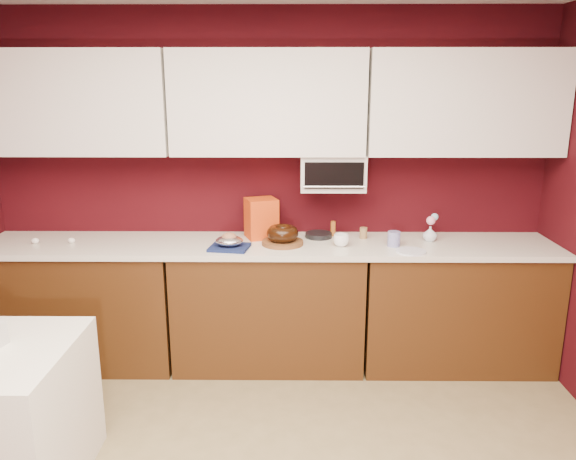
# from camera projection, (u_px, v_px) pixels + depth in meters

# --- Properties ---
(wall_back) EXTENTS (4.00, 0.02, 2.50)m
(wall_back) POSITION_uv_depth(u_px,v_px,m) (270.00, 186.00, 4.12)
(wall_back) COLOR #37070C
(wall_back) RESTS_ON floor
(base_cabinet_left) EXTENTS (1.31, 0.58, 0.86)m
(base_cabinet_left) POSITION_uv_depth(u_px,v_px,m) (84.00, 305.00, 4.04)
(base_cabinet_left) COLOR #45250D
(base_cabinet_left) RESTS_ON floor
(base_cabinet_center) EXTENTS (1.31, 0.58, 0.86)m
(base_cabinet_center) POSITION_uv_depth(u_px,v_px,m) (269.00, 306.00, 4.03)
(base_cabinet_center) COLOR #45250D
(base_cabinet_center) RESTS_ON floor
(base_cabinet_right) EXTENTS (1.31, 0.58, 0.86)m
(base_cabinet_right) POSITION_uv_depth(u_px,v_px,m) (455.00, 307.00, 4.02)
(base_cabinet_right) COLOR #45250D
(base_cabinet_right) RESTS_ON floor
(countertop) EXTENTS (4.00, 0.62, 0.04)m
(countertop) POSITION_uv_depth(u_px,v_px,m) (268.00, 246.00, 3.91)
(countertop) COLOR silver
(countertop) RESTS_ON base_cabinet_center
(upper_cabinet_left) EXTENTS (1.31, 0.33, 0.70)m
(upper_cabinet_left) POSITION_uv_depth(u_px,v_px,m) (73.00, 103.00, 3.82)
(upper_cabinet_left) COLOR white
(upper_cabinet_left) RESTS_ON wall_back
(upper_cabinet_center) EXTENTS (1.31, 0.33, 0.70)m
(upper_cabinet_center) POSITION_uv_depth(u_px,v_px,m) (268.00, 103.00, 3.81)
(upper_cabinet_center) COLOR white
(upper_cabinet_center) RESTS_ON wall_back
(upper_cabinet_right) EXTENTS (1.31, 0.33, 0.70)m
(upper_cabinet_right) POSITION_uv_depth(u_px,v_px,m) (464.00, 103.00, 3.80)
(upper_cabinet_right) COLOR white
(upper_cabinet_right) RESTS_ON wall_back
(toaster_oven) EXTENTS (0.45, 0.30, 0.25)m
(toaster_oven) POSITION_uv_depth(u_px,v_px,m) (333.00, 172.00, 3.94)
(toaster_oven) COLOR white
(toaster_oven) RESTS_ON upper_cabinet_center
(toaster_oven_door) EXTENTS (0.40, 0.02, 0.18)m
(toaster_oven_door) POSITION_uv_depth(u_px,v_px,m) (334.00, 175.00, 3.79)
(toaster_oven_door) COLOR black
(toaster_oven_door) RESTS_ON toaster_oven
(toaster_oven_handle) EXTENTS (0.42, 0.02, 0.02)m
(toaster_oven_handle) POSITION_uv_depth(u_px,v_px,m) (334.00, 187.00, 3.79)
(toaster_oven_handle) COLOR silver
(toaster_oven_handle) RESTS_ON toaster_oven
(cake_base) EXTENTS (0.33, 0.33, 0.03)m
(cake_base) POSITION_uv_depth(u_px,v_px,m) (283.00, 243.00, 3.87)
(cake_base) COLOR brown
(cake_base) RESTS_ON countertop
(bundt_cake) EXTENTS (0.28, 0.28, 0.09)m
(bundt_cake) POSITION_uv_depth(u_px,v_px,m) (283.00, 233.00, 3.85)
(bundt_cake) COLOR black
(bundt_cake) RESTS_ON cake_base
(navy_towel) EXTENTS (0.28, 0.25, 0.02)m
(navy_towel) POSITION_uv_depth(u_px,v_px,m) (229.00, 247.00, 3.77)
(navy_towel) COLOR #141F4C
(navy_towel) RESTS_ON countertop
(foil_ham_nest) EXTENTS (0.22, 0.19, 0.07)m
(foil_ham_nest) POSITION_uv_depth(u_px,v_px,m) (229.00, 241.00, 3.76)
(foil_ham_nest) COLOR silver
(foil_ham_nest) RESTS_ON navy_towel
(roasted_ham) EXTENTS (0.13, 0.12, 0.06)m
(roasted_ham) POSITION_uv_depth(u_px,v_px,m) (229.00, 237.00, 3.75)
(roasted_ham) COLOR #A66C4B
(roasted_ham) RESTS_ON foil_ham_nest
(pandoro_box) EXTENTS (0.26, 0.25, 0.28)m
(pandoro_box) POSITION_uv_depth(u_px,v_px,m) (261.00, 218.00, 4.02)
(pandoro_box) COLOR #B61E0C
(pandoro_box) RESTS_ON countertop
(dark_pan) EXTENTS (0.22, 0.22, 0.03)m
(dark_pan) POSITION_uv_depth(u_px,v_px,m) (319.00, 235.00, 4.05)
(dark_pan) COLOR black
(dark_pan) RESTS_ON countertop
(coffee_mug) EXTENTS (0.13, 0.13, 0.10)m
(coffee_mug) POSITION_uv_depth(u_px,v_px,m) (341.00, 239.00, 3.82)
(coffee_mug) COLOR white
(coffee_mug) RESTS_ON countertop
(blue_jar) EXTENTS (0.11, 0.11, 0.10)m
(blue_jar) POSITION_uv_depth(u_px,v_px,m) (394.00, 239.00, 3.82)
(blue_jar) COLOR navy
(blue_jar) RESTS_ON countertop
(flower_vase) EXTENTS (0.09, 0.09, 0.12)m
(flower_vase) POSITION_uv_depth(u_px,v_px,m) (430.00, 233.00, 3.95)
(flower_vase) COLOR silver
(flower_vase) RESTS_ON countertop
(flower_pink) EXTENTS (0.06, 0.06, 0.06)m
(flower_pink) POSITION_uv_depth(u_px,v_px,m) (431.00, 221.00, 3.92)
(flower_pink) COLOR pink
(flower_pink) RESTS_ON flower_vase
(flower_blue) EXTENTS (0.05, 0.05, 0.05)m
(flower_blue) POSITION_uv_depth(u_px,v_px,m) (435.00, 217.00, 3.94)
(flower_blue) COLOR #90C5E6
(flower_blue) RESTS_ON flower_vase
(china_plate) EXTENTS (0.23, 0.23, 0.01)m
(china_plate) POSITION_uv_depth(u_px,v_px,m) (411.00, 251.00, 3.69)
(china_plate) COLOR white
(china_plate) RESTS_ON countertop
(amber_bottle) EXTENTS (0.04, 0.04, 0.11)m
(amber_bottle) POSITION_uv_depth(u_px,v_px,m) (333.00, 229.00, 4.08)
(amber_bottle) COLOR #944F1B
(amber_bottle) RESTS_ON countertop
(paper_cup) EXTENTS (0.07, 0.07, 0.08)m
(paper_cup) POSITION_uv_depth(u_px,v_px,m) (363.00, 233.00, 4.02)
(paper_cup) COLOR olive
(paper_cup) RESTS_ON countertop
(egg_left) EXTENTS (0.06, 0.05, 0.04)m
(egg_left) POSITION_uv_depth(u_px,v_px,m) (35.00, 241.00, 3.89)
(egg_left) COLOR white
(egg_left) RESTS_ON countertop
(egg_right) EXTENTS (0.05, 0.04, 0.04)m
(egg_right) POSITION_uv_depth(u_px,v_px,m) (72.00, 240.00, 3.90)
(egg_right) COLOR white
(egg_right) RESTS_ON countertop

